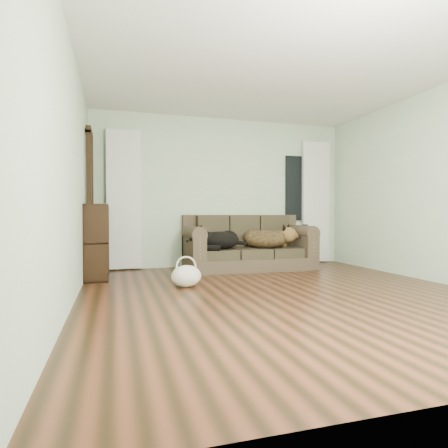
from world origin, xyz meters
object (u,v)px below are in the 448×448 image
object	(u,v)px
sofa	(249,242)
dog_black_lab	(216,241)
dog_shepherd	(267,240)
tote_bag	(186,274)
bookshelf	(97,243)

from	to	relation	value
sofa	dog_black_lab	size ratio (longest dim) A/B	2.98
dog_black_lab	dog_shepherd	size ratio (longest dim) A/B	0.95
dog_shepherd	tote_bag	distance (m)	2.01
dog_black_lab	tote_bag	world-z (taller)	dog_black_lab
dog_black_lab	bookshelf	bearing A→B (deg)	-175.49
sofa	dog_black_lab	xyz separation A→B (m)	(-0.59, -0.10, 0.03)
dog_shepherd	tote_bag	size ratio (longest dim) A/B	1.97
dog_black_lab	bookshelf	world-z (taller)	bookshelf
sofa	tote_bag	distance (m)	1.85
dog_black_lab	bookshelf	size ratio (longest dim) A/B	0.67
dog_shepherd	dog_black_lab	bearing A→B (deg)	36.44
sofa	dog_shepherd	bearing A→B (deg)	-17.48
dog_shepherd	bookshelf	xyz separation A→B (m)	(-2.67, -0.19, 0.01)
dog_black_lab	dog_shepherd	xyz separation A→B (m)	(0.88, 0.01, 0.01)
bookshelf	tote_bag	bearing A→B (deg)	-41.17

